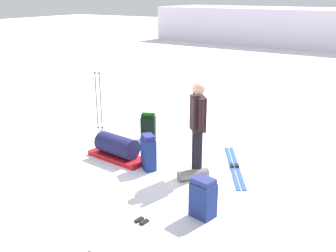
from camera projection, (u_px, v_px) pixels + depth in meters
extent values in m
plane|color=white|center=(168.00, 160.00, 7.83)|extent=(80.00, 80.00, 0.00)
cube|color=white|center=(315.00, 27.00, 24.14)|extent=(19.90, 5.85, 2.20)
cylinder|color=black|center=(196.00, 150.00, 7.16)|extent=(0.14, 0.14, 0.85)
cylinder|color=black|center=(198.00, 155.00, 6.97)|extent=(0.14, 0.14, 0.85)
cube|color=black|center=(198.00, 113.00, 6.83)|extent=(0.39, 0.40, 0.60)
cylinder|color=black|center=(195.00, 108.00, 7.05)|extent=(0.09, 0.09, 0.58)
cylinder|color=black|center=(201.00, 116.00, 6.60)|extent=(0.09, 0.09, 0.58)
sphere|color=tan|center=(199.00, 88.00, 6.69)|extent=(0.22, 0.22, 0.22)
cube|color=silver|center=(139.00, 221.00, 5.71)|extent=(0.33, 1.80, 0.02)
cube|color=black|center=(139.00, 220.00, 5.70)|extent=(0.08, 0.15, 0.03)
cube|color=silver|center=(144.00, 224.00, 5.65)|extent=(0.33, 1.80, 0.02)
cube|color=black|center=(144.00, 222.00, 5.64)|extent=(0.08, 0.15, 0.03)
cube|color=#2E54AA|center=(237.00, 167.00, 7.49)|extent=(1.00, 1.70, 0.02)
cube|color=black|center=(237.00, 165.00, 7.48)|extent=(0.12, 0.15, 0.03)
cube|color=#2E54AA|center=(232.00, 167.00, 7.50)|extent=(1.00, 1.70, 0.02)
cube|color=black|center=(232.00, 165.00, 7.49)|extent=(0.12, 0.15, 0.03)
cube|color=navy|center=(203.00, 200.00, 5.78)|extent=(0.38, 0.32, 0.52)
cube|color=navy|center=(204.00, 181.00, 5.68)|extent=(0.35, 0.29, 0.08)
cube|color=black|center=(148.00, 129.00, 8.80)|extent=(0.37, 0.32, 0.53)
cube|color=black|center=(148.00, 116.00, 8.71)|extent=(0.33, 0.29, 0.08)
cube|color=navy|center=(148.00, 154.00, 7.33)|extent=(0.37, 0.36, 0.59)
cube|color=navy|center=(148.00, 137.00, 7.23)|extent=(0.34, 0.32, 0.08)
cylinder|color=#272622|center=(97.00, 103.00, 9.33)|extent=(0.02, 0.02, 1.34)
sphere|color=#A51919|center=(95.00, 73.00, 9.11)|extent=(0.05, 0.05, 0.05)
cylinder|color=black|center=(98.00, 127.00, 9.52)|extent=(0.07, 0.07, 0.01)
cylinder|color=#272622|center=(101.00, 103.00, 9.30)|extent=(0.02, 0.02, 1.34)
sphere|color=#A51919|center=(99.00, 73.00, 9.08)|extent=(0.05, 0.05, 0.05)
cylinder|color=black|center=(102.00, 128.00, 9.50)|extent=(0.07, 0.07, 0.01)
cube|color=red|center=(118.00, 157.00, 7.85)|extent=(1.29, 0.61, 0.09)
cylinder|color=#1D1D49|center=(117.00, 145.00, 7.77)|extent=(0.92, 0.51, 0.40)
cylinder|color=slate|center=(193.00, 174.00, 6.99)|extent=(0.49, 0.54, 0.18)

